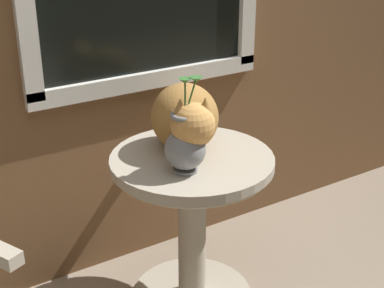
{
  "coord_description": "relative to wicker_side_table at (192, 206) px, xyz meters",
  "views": [
    {
      "loc": [
        -0.75,
        -1.31,
        1.52
      ],
      "look_at": [
        0.24,
        0.28,
        0.69
      ],
      "focal_mm": 53.28,
      "sensor_mm": 36.0,
      "label": 1
    }
  ],
  "objects": [
    {
      "name": "wicker_side_table",
      "position": [
        0.0,
        0.0,
        0.0
      ],
      "size": [
        0.6,
        0.6,
        0.64
      ],
      "color": "#B2A893",
      "rests_on": "ground_plane"
    },
    {
      "name": "cat",
      "position": [
        0.01,
        0.06,
        0.34
      ],
      "size": [
        0.34,
        0.57,
        0.26
      ],
      "color": "#AD7A3D",
      "rests_on": "wicker_side_table"
    },
    {
      "name": "pewter_vase_with_ivy",
      "position": [
        -0.08,
        -0.09,
        0.31
      ],
      "size": [
        0.14,
        0.14,
        0.33
      ],
      "color": "gray",
      "rests_on": "wicker_side_table"
    }
  ]
}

